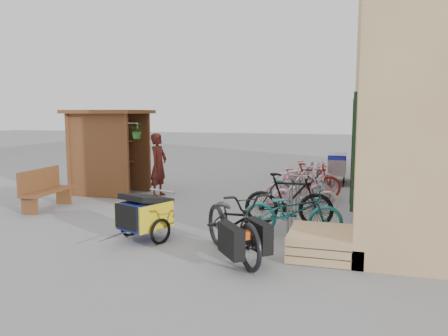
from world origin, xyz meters
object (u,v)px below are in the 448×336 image
(kiosk, at_px, (106,140))
(bike_0, at_px, (292,211))
(person_kiosk, at_px, (159,165))
(bike_7, at_px, (308,176))
(bike_6, at_px, (306,178))
(cargo_bike, at_px, (233,224))
(bike_1, at_px, (289,200))
(pallet_stack, at_px, (321,243))
(bike_4, at_px, (300,185))
(shopping_carts, at_px, (337,165))
(bike_5, at_px, (311,181))
(child_trailer, at_px, (144,213))
(bike_2, at_px, (305,195))
(bench, at_px, (44,189))
(bike_3, at_px, (299,189))

(kiosk, bearing_deg, bike_0, -27.11)
(person_kiosk, xyz_separation_m, bike_7, (3.91, 1.96, -0.42))
(bike_6, bearing_deg, person_kiosk, 99.69)
(person_kiosk, distance_m, bike_7, 4.40)
(cargo_bike, distance_m, bike_1, 2.31)
(cargo_bike, xyz_separation_m, person_kiosk, (-3.36, 4.46, 0.32))
(pallet_stack, xyz_separation_m, bike_4, (-0.82, 4.27, 0.22))
(shopping_carts, relative_size, bike_6, 1.06)
(bike_1, relative_size, bike_5, 1.11)
(child_trailer, bearing_deg, shopping_carts, 89.97)
(bike_4, relative_size, bike_7, 1.08)
(kiosk, height_order, pallet_stack, kiosk)
(kiosk, xyz_separation_m, pallet_stack, (6.28, -3.87, -1.34))
(cargo_bike, height_order, bike_5, cargo_bike)
(shopping_carts, bearing_deg, bike_0, -94.93)
(bike_2, height_order, bike_7, bike_7)
(kiosk, distance_m, bench, 2.48)
(bike_4, xyz_separation_m, bike_7, (0.03, 1.63, 0.03))
(pallet_stack, height_order, person_kiosk, person_kiosk)
(person_kiosk, distance_m, bike_1, 4.53)
(child_trailer, relative_size, bike_7, 1.00)
(bike_3, relative_size, bike_7, 1.10)
(shopping_carts, bearing_deg, bike_1, -97.25)
(bike_1, bearing_deg, bike_7, -2.40)
(bike_3, bearing_deg, bike_7, -8.81)
(person_kiosk, distance_m, bike_4, 3.93)
(kiosk, distance_m, bike_2, 5.85)
(bike_7, bearing_deg, child_trailer, 160.55)
(shopping_carts, distance_m, bike_1, 6.13)
(pallet_stack, bearing_deg, bike_4, 100.85)
(bike_0, height_order, bike_7, bike_0)
(child_trailer, relative_size, bike_0, 0.82)
(bench, xyz_separation_m, child_trailer, (3.51, -1.67, -0.00))
(bench, distance_m, bike_2, 6.26)
(shopping_carts, height_order, bike_5, shopping_carts)
(pallet_stack, distance_m, bike_7, 5.97)
(child_trailer, xyz_separation_m, bike_0, (2.58, 0.96, -0.01))
(bike_0, bearing_deg, bike_7, -0.81)
(bike_0, xyz_separation_m, bike_6, (-0.21, 4.42, -0.01))
(bike_6, bearing_deg, child_trailer, 145.78)
(bike_4, bearing_deg, cargo_bike, 177.18)
(pallet_stack, bearing_deg, bike_6, 98.42)
(child_trailer, xyz_separation_m, person_kiosk, (-1.54, 3.95, 0.39))
(pallet_stack, xyz_separation_m, bike_0, (-0.59, 0.96, 0.28))
(person_kiosk, relative_size, bike_2, 1.12)
(bike_0, relative_size, bike_5, 1.13)
(bench, bearing_deg, bike_6, 29.35)
(bike_3, bearing_deg, person_kiosk, 71.34)
(bench, distance_m, bike_5, 6.78)
(shopping_carts, height_order, bike_6, shopping_carts)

